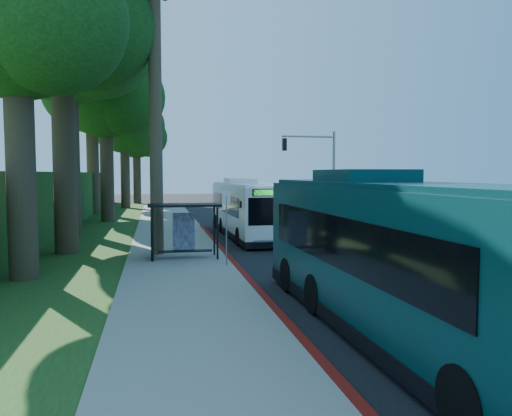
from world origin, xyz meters
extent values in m
plane|color=black|center=(0.00, 0.00, 0.00)|extent=(140.00, 140.00, 0.00)
cube|color=gray|center=(-7.30, 0.00, 0.06)|extent=(4.50, 70.00, 0.12)
cube|color=maroon|center=(-5.00, -4.00, 0.07)|extent=(0.25, 30.00, 0.13)
cube|color=#234719|center=(-13.00, 5.00, 0.03)|extent=(8.00, 70.00, 0.06)
cube|color=black|center=(-7.00, -3.00, 2.50)|extent=(3.20, 1.50, 0.10)
cube|color=black|center=(-8.45, -3.00, 1.20)|extent=(0.06, 1.30, 2.20)
cube|color=navy|center=(-7.00, -2.30, 1.25)|extent=(1.00, 0.12, 1.70)
cube|color=black|center=(-7.00, -3.10, 0.45)|extent=(2.40, 0.40, 0.06)
cube|color=black|center=(-8.40, -2.40, 1.20)|extent=(0.08, 0.08, 2.40)
cube|color=black|center=(-5.60, -2.40, 1.20)|extent=(0.08, 0.08, 2.40)
cube|color=black|center=(-8.40, -3.60, 1.20)|extent=(0.08, 0.08, 2.40)
cube|color=black|center=(-5.60, -3.60, 1.20)|extent=(0.08, 0.08, 2.40)
cylinder|color=gray|center=(-5.40, -5.00, 1.50)|extent=(0.06, 0.06, 3.00)
cube|color=white|center=(-5.40, -5.00, 2.90)|extent=(0.35, 0.04, 0.55)
cylinder|color=gray|center=(4.80, 10.00, 3.50)|extent=(0.20, 0.20, 7.00)
cylinder|color=gray|center=(2.80, 10.00, 6.60)|extent=(4.00, 0.14, 0.14)
cube|color=black|center=(1.00, 10.00, 6.00)|extent=(0.30, 0.30, 0.90)
cube|color=black|center=(4.55, 10.00, 2.60)|extent=(0.25, 0.25, 0.35)
cylinder|color=#4C3F2D|center=(-8.20, -1.50, 6.50)|extent=(0.60, 0.60, 13.00)
cylinder|color=#382B1E|center=(-12.50, 0.00, 5.25)|extent=(1.10, 1.10, 10.50)
sphere|color=#13340E|center=(-12.50, 0.00, 11.70)|extent=(8.00, 8.00, 8.00)
sphere|color=#13340E|center=(-10.90, -1.20, 10.50)|extent=(5.60, 5.60, 5.60)
sphere|color=#13340E|center=(-13.90, 1.40, 10.80)|extent=(5.20, 5.20, 5.20)
cylinder|color=#382B1E|center=(-13.50, 8.00, 5.95)|extent=(1.18, 1.18, 11.90)
sphere|color=#13340E|center=(-13.50, 8.00, 13.26)|extent=(10.00, 10.00, 10.00)
sphere|color=#13340E|center=(-11.50, 6.50, 11.90)|extent=(7.00, 7.00, 7.00)
sphere|color=#13340E|center=(-15.25, 9.75, 12.24)|extent=(6.50, 6.50, 6.50)
cylinder|color=#382B1E|center=(-12.00, 16.00, 4.90)|extent=(1.06, 1.06, 9.80)
sphere|color=#13340E|center=(-12.00, 16.00, 10.92)|extent=(8.40, 8.40, 8.40)
sphere|color=#13340E|center=(-10.32, 14.74, 9.80)|extent=(5.88, 5.88, 5.88)
sphere|color=#13340E|center=(-13.47, 17.47, 10.08)|extent=(5.46, 5.46, 5.46)
cylinder|color=#382B1E|center=(-14.00, 24.00, 5.60)|extent=(1.14, 1.14, 11.20)
sphere|color=#13340E|center=(-14.00, 24.00, 12.48)|extent=(9.60, 9.60, 9.60)
sphere|color=#13340E|center=(-12.08, 22.56, 11.20)|extent=(6.72, 6.72, 6.72)
sphere|color=#13340E|center=(-15.68, 25.68, 11.52)|extent=(6.24, 6.24, 6.24)
cylinder|color=#382B1E|center=(-11.50, 32.00, 4.55)|extent=(1.02, 1.02, 9.10)
sphere|color=#13340E|center=(-11.50, 32.00, 10.14)|extent=(8.00, 8.00, 8.00)
sphere|color=#13340E|center=(-9.90, 30.80, 9.10)|extent=(5.60, 5.60, 5.60)
sphere|color=#13340E|center=(-12.90, 33.40, 9.36)|extent=(5.20, 5.20, 5.20)
cylinder|color=#382B1E|center=(-10.50, 40.00, 4.20)|extent=(0.98, 0.98, 8.40)
sphere|color=#13340E|center=(-10.50, 40.00, 9.36)|extent=(7.00, 7.00, 7.00)
sphere|color=#13340E|center=(-9.10, 38.95, 8.40)|extent=(4.90, 4.90, 4.90)
sphere|color=#13340E|center=(-11.72, 41.23, 8.64)|extent=(4.55, 4.55, 4.55)
cylinder|color=#382B1E|center=(-13.00, -6.00, 4.55)|extent=(1.02, 1.02, 9.10)
sphere|color=#13340E|center=(-11.56, -7.08, 9.10)|extent=(5.04, 5.04, 5.04)
cube|color=white|center=(-2.74, 4.98, 1.77)|extent=(2.80, 12.04, 2.85)
cube|color=black|center=(-2.74, 4.98, 0.30)|extent=(2.82, 12.10, 0.35)
cube|color=black|center=(-2.75, 5.48, 2.05)|extent=(2.80, 9.40, 1.10)
cube|color=black|center=(-2.62, -0.96, 2.00)|extent=(2.24, 0.17, 1.40)
cube|color=black|center=(-2.87, 10.92, 2.10)|extent=(2.04, 0.16, 1.00)
cube|color=#19E533|center=(-2.62, -0.97, 2.95)|extent=(1.66, 0.13, 0.28)
cube|color=white|center=(-2.74, 4.98, 3.25)|extent=(2.58, 11.43, 0.12)
cube|color=white|center=(-2.79, 6.98, 3.42)|extent=(1.83, 2.53, 0.35)
cylinder|color=black|center=(-3.82, 1.12, 0.50)|extent=(0.32, 1.00, 1.00)
cylinder|color=black|center=(-1.51, 1.17, 0.50)|extent=(0.32, 1.00, 1.00)
cylinder|color=black|center=(-3.99, 9.51, 0.50)|extent=(0.32, 1.00, 1.00)
cylinder|color=black|center=(-1.69, 9.56, 0.50)|extent=(0.32, 1.00, 1.00)
cube|color=#093234|center=(-2.60, -14.68, 1.98)|extent=(3.05, 13.44, 3.18)
cube|color=black|center=(-2.60, -14.68, 0.34)|extent=(3.08, 13.51, 0.39)
cube|color=black|center=(-2.61, -14.12, 2.29)|extent=(3.07, 10.50, 1.23)
cube|color=black|center=(-2.70, -8.03, 2.35)|extent=(2.28, 0.17, 1.12)
cube|color=#093234|center=(-2.60, -14.68, 3.63)|extent=(2.81, 12.77, 0.13)
cube|color=#093234|center=(-2.63, -12.44, 3.82)|extent=(2.04, 2.82, 0.39)
cylinder|color=black|center=(-3.83, -18.98, 0.56)|extent=(0.35, 1.12, 1.12)
cylinder|color=black|center=(-3.97, -9.60, 0.56)|extent=(0.35, 1.12, 1.12)
cylinder|color=black|center=(-1.39, -9.56, 0.56)|extent=(0.35, 1.12, 1.12)
imported|color=silver|center=(1.98, 5.81, 0.81)|extent=(3.65, 6.23, 1.63)
camera|label=1|loc=(-8.27, -25.33, 3.92)|focal=35.00mm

